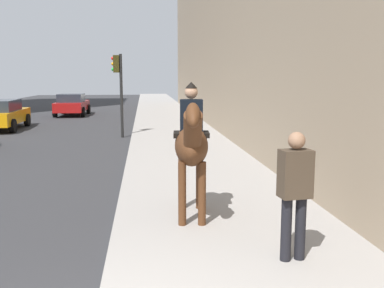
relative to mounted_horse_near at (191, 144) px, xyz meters
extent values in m
ellipsoid|color=#4C2B16|center=(0.08, -0.01, -0.04)|extent=(1.54, 0.68, 0.66)
cylinder|color=#4C2B16|center=(-0.38, -0.13, -0.76)|extent=(0.13, 0.13, 1.04)
cylinder|color=#4C2B16|center=(-0.36, 0.19, -0.76)|extent=(0.13, 0.13, 1.04)
cylinder|color=#4C2B16|center=(0.51, -0.20, -0.76)|extent=(0.13, 0.13, 1.04)
cylinder|color=#4C2B16|center=(0.54, 0.12, -0.76)|extent=(0.13, 0.13, 1.04)
cylinder|color=#4C2B16|center=(-0.69, 0.06, 0.31)|extent=(0.65, 0.33, 0.68)
ellipsoid|color=#4C2B16|center=(-0.90, 0.08, 0.56)|extent=(0.64, 0.27, 0.49)
cylinder|color=black|center=(0.79, -0.07, -0.14)|extent=(0.29, 0.12, 0.55)
cube|color=black|center=(0.13, -0.01, 0.14)|extent=(0.49, 0.63, 0.08)
cube|color=black|center=(0.13, -0.01, 0.46)|extent=(0.31, 0.40, 0.55)
sphere|color=tan|center=(0.13, -0.01, 0.85)|extent=(0.22, 0.22, 0.22)
cone|color=black|center=(0.13, -0.01, 0.97)|extent=(0.22, 0.22, 0.10)
cylinder|color=black|center=(-1.86, -1.03, -0.86)|extent=(0.14, 0.14, 0.85)
cylinder|color=black|center=(-1.84, -1.23, -0.86)|extent=(0.14, 0.14, 0.85)
cube|color=#3F3326|center=(-1.85, -1.13, -0.12)|extent=(0.30, 0.43, 0.62)
sphere|color=#8C664C|center=(-1.85, -1.13, 0.31)|extent=(0.22, 0.22, 0.22)
cube|color=maroon|center=(21.97, 5.50, -0.78)|extent=(4.27, 1.75, 0.60)
cube|color=#262D38|center=(21.72, 5.50, -0.22)|extent=(2.03, 1.53, 0.52)
cylinder|color=black|center=(23.30, 6.36, -1.08)|extent=(0.64, 0.22, 0.64)
cylinder|color=black|center=(23.29, 4.63, -1.08)|extent=(0.64, 0.22, 0.64)
cylinder|color=black|center=(20.66, 6.37, -1.08)|extent=(0.64, 0.22, 0.64)
cylinder|color=black|center=(20.65, 4.64, -1.08)|extent=(0.64, 0.22, 0.64)
cube|color=orange|center=(14.40, 7.64, -0.78)|extent=(4.43, 1.89, 0.60)
cylinder|color=black|center=(15.78, 6.79, -1.08)|extent=(0.65, 0.24, 0.64)
cylinder|color=black|center=(13.06, 6.72, -1.08)|extent=(0.65, 0.24, 0.64)
cylinder|color=black|center=(10.97, 1.70, 0.32)|extent=(0.12, 0.12, 3.44)
cube|color=#2D280C|center=(10.97, 1.88, 1.64)|extent=(0.20, 0.24, 0.70)
sphere|color=red|center=(10.97, 2.01, 1.86)|extent=(0.14, 0.14, 0.14)
sphere|color=orange|center=(10.97, 2.01, 1.64)|extent=(0.14, 0.14, 0.14)
sphere|color=green|center=(10.97, 2.01, 1.42)|extent=(0.14, 0.14, 0.14)
camera|label=1|loc=(-7.01, 0.78, 1.10)|focal=39.98mm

